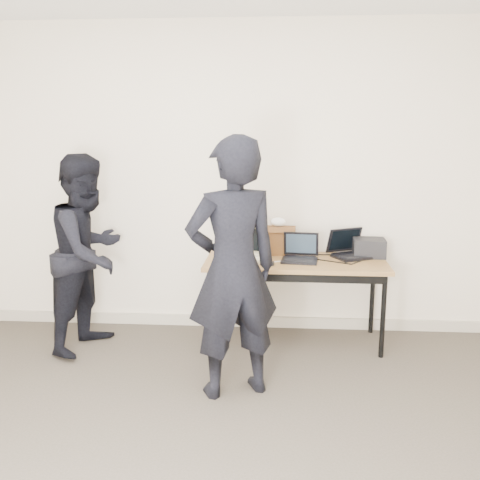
# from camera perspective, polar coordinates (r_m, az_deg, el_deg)

# --- Properties ---
(room) EXTENTS (4.60, 4.60, 2.80)m
(room) POSITION_cam_1_polar(r_m,az_deg,el_deg) (2.51, -4.81, 1.45)
(room) COLOR #433C33
(room) RESTS_ON ground
(desk) EXTENTS (1.51, 0.67, 0.72)m
(desk) POSITION_cam_1_polar(r_m,az_deg,el_deg) (4.48, 5.94, -2.93)
(desk) COLOR brown
(desk) RESTS_ON ground
(laptop_beige) EXTENTS (0.45, 0.44, 0.28)m
(laptop_beige) POSITION_cam_1_polar(r_m,az_deg,el_deg) (4.43, 0.30, -1.53)
(laptop_beige) COLOR beige
(laptop_beige) RESTS_ON desk
(laptop_center) EXTENTS (0.32, 0.31, 0.23)m
(laptop_center) POSITION_cam_1_polar(r_m,az_deg,el_deg) (4.47, 6.42, -1.52)
(laptop_center) COLOR black
(laptop_center) RESTS_ON desk
(laptop_right) EXTENTS (0.42, 0.42, 0.24)m
(laptop_right) POSITION_cam_1_polar(r_m,az_deg,el_deg) (4.67, 11.66, -1.09)
(laptop_right) COLOR black
(laptop_right) RESTS_ON desk
(leather_satchel) EXTENTS (0.37, 0.20, 0.25)m
(leather_satchel) POSITION_cam_1_polar(r_m,az_deg,el_deg) (4.66, 3.69, 0.03)
(leather_satchel) COLOR brown
(leather_satchel) RESTS_ON desk
(tissue) EXTENTS (0.14, 0.12, 0.08)m
(tissue) POSITION_cam_1_polar(r_m,az_deg,el_deg) (4.63, 4.09, 1.93)
(tissue) COLOR white
(tissue) RESTS_ON leather_satchel
(equipment_box) EXTENTS (0.28, 0.24, 0.15)m
(equipment_box) POSITION_cam_1_polar(r_m,az_deg,el_deg) (4.70, 13.60, -0.80)
(equipment_box) COLOR black
(equipment_box) RESTS_ON desk
(power_brick) EXTENTS (0.08, 0.06, 0.03)m
(power_brick) POSITION_cam_1_polar(r_m,az_deg,el_deg) (4.30, 3.11, -2.51)
(power_brick) COLOR black
(power_brick) RESTS_ON desk
(cables) EXTENTS (0.97, 0.38, 0.01)m
(cables) POSITION_cam_1_polar(r_m,az_deg,el_deg) (4.49, 8.44, -2.13)
(cables) COLOR silver
(cables) RESTS_ON desk
(person_typist) EXTENTS (0.76, 0.65, 1.76)m
(person_typist) POSITION_cam_1_polar(r_m,az_deg,el_deg) (3.55, -0.77, -3.13)
(person_typist) COLOR black
(person_typist) RESTS_ON ground
(person_observer) EXTENTS (0.81, 0.92, 1.61)m
(person_observer) POSITION_cam_1_polar(r_m,az_deg,el_deg) (4.52, -15.83, -1.35)
(person_observer) COLOR black
(person_observer) RESTS_ON ground
(baseboard) EXTENTS (4.50, 0.03, 0.10)m
(baseboard) POSITION_cam_1_polar(r_m,az_deg,el_deg) (5.00, -0.65, -8.62)
(baseboard) COLOR #AFA591
(baseboard) RESTS_ON ground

